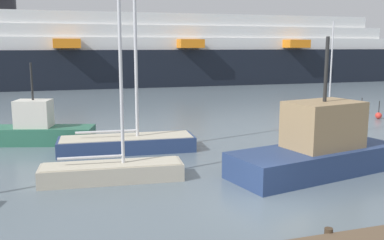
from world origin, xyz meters
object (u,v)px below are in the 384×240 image
sailboat_0 (324,132)px  fishing_boat_0 (318,148)px  channel_buoy_1 (378,115)px  sailboat_3 (127,141)px  channel_buoy_0 (361,109)px  sailboat_2 (112,169)px  cruise_ship (123,53)px  fishing_boat_1 (39,129)px

sailboat_0 → fishing_boat_0: 8.26m
sailboat_0 → channel_buoy_1: 9.43m
sailboat_3 → channel_buoy_0: 22.38m
sailboat_2 → cruise_ship: cruise_ship is taller
sailboat_3 → cruise_ship: (6.21, 41.51, 4.12)m
sailboat_2 → fishing_boat_0: size_ratio=1.07×
sailboat_0 → fishing_boat_0: bearing=-135.7°
channel_buoy_1 → sailboat_3: bearing=-167.4°
sailboat_3 → channel_buoy_1: bearing=17.6°
fishing_boat_1 → sailboat_2: bearing=127.0°
fishing_boat_0 → channel_buoy_1: bearing=29.1°
sailboat_2 → fishing_boat_0: (9.07, -1.61, 0.67)m
sailboat_2 → cruise_ship: bearing=86.4°
channel_buoy_0 → cruise_ship: bearing=113.6°
fishing_boat_0 → sailboat_3: bearing=127.6°
cruise_ship → channel_buoy_1: bearing=-67.5°
sailboat_0 → fishing_boat_1: sailboat_0 is taller
sailboat_0 → sailboat_2: sailboat_2 is taller
fishing_boat_0 → fishing_boat_1: fishing_boat_0 is taller
sailboat_2 → sailboat_3: 5.20m
sailboat_0 → cruise_ship: (-6.32, 41.52, 4.38)m
channel_buoy_0 → cruise_ship: (-14.98, 34.31, 4.34)m
channel_buoy_0 → sailboat_3: bearing=-161.2°
fishing_boat_1 → channel_buoy_1: 25.44m
sailboat_0 → fishing_boat_0: size_ratio=0.84×
channel_buoy_0 → channel_buoy_1: channel_buoy_1 is taller
sailboat_2 → fishing_boat_1: 9.06m
fishing_boat_1 → channel_buoy_0: bearing=-155.6°
fishing_boat_1 → cruise_ship: cruise_ship is taller
sailboat_3 → channel_buoy_1: (20.74, 4.62, -0.33)m
sailboat_3 → cruise_ship: bearing=86.5°
sailboat_0 → fishing_boat_1: (-17.20, 3.47, 0.54)m
sailboat_0 → sailboat_2: bearing=-169.5°
sailboat_0 → cruise_ship: 42.23m
sailboat_2 → fishing_boat_0: sailboat_2 is taller
fishing_boat_1 → channel_buoy_0: fishing_boat_1 is taller
sailboat_3 → fishing_boat_1: (-4.67, 3.46, 0.27)m
sailboat_0 → cruise_ship: bearing=89.5°
cruise_ship → sailboat_2: bearing=-98.3°
sailboat_3 → cruise_ship: size_ratio=0.14×
sailboat_0 → fishing_boat_1: 17.55m
fishing_boat_1 → fishing_boat_0: bearing=156.8°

